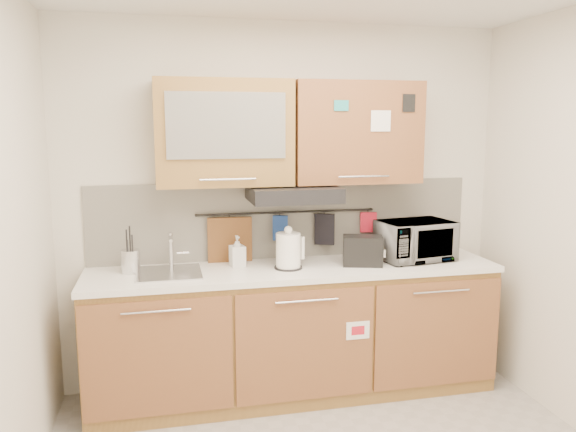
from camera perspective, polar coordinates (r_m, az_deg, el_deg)
name	(u,v)px	position (r m, az deg, el deg)	size (l,w,h in m)	color
wall_back	(285,206)	(4.09, -0.26, 1.04)	(3.20, 3.20, 0.00)	silver
base_cabinet	(295,338)	(4.03, 0.71, -12.28)	(2.80, 0.64, 0.88)	olive
countertop	(295,270)	(3.87, 0.73, -5.48)	(2.82, 0.62, 0.04)	white
backsplash	(286,220)	(4.09, -0.23, -0.37)	(2.80, 0.02, 0.56)	silver
upper_cabinets	(290,133)	(3.87, 0.23, 8.45)	(1.82, 0.37, 0.70)	olive
range_hood	(293,194)	(3.83, 0.54, 2.29)	(0.60, 0.46, 0.10)	black
sink	(169,273)	(3.79, -12.00, -5.65)	(0.42, 0.40, 0.26)	silver
utensil_rail	(287,212)	(4.05, -0.11, 0.38)	(0.02, 0.02, 1.30)	black
utensil_crock	(131,261)	(3.84, -15.68, -4.42)	(0.13, 0.13, 0.31)	silver
kettle	(288,251)	(3.80, 0.05, -3.63)	(0.22, 0.20, 0.29)	white
toaster	(363,250)	(3.93, 7.59, -3.48)	(0.31, 0.23, 0.21)	black
microwave	(415,240)	(4.14, 12.79, -2.44)	(0.51, 0.35, 0.28)	#999999
soap_bottle	(237,251)	(3.87, -5.17, -3.58)	(0.10, 0.10, 0.22)	#999999
cutting_board	(230,244)	(4.00, -5.92, -2.88)	(0.31, 0.02, 0.39)	brown
oven_mitt	(280,228)	(4.04, -0.80, -1.22)	(0.11, 0.03, 0.18)	navy
dark_pouch	(325,229)	(4.12, 3.73, -1.35)	(0.14, 0.04, 0.23)	black
pot_holder	(368,222)	(4.23, 8.17, -0.63)	(0.12, 0.02, 0.15)	red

